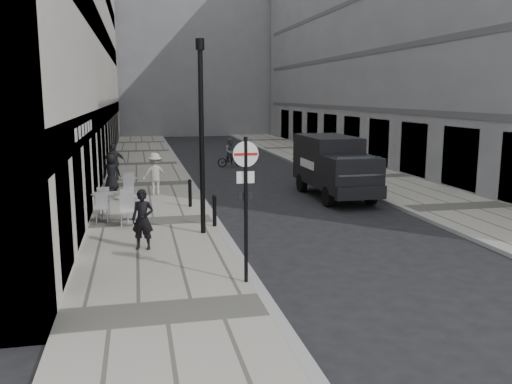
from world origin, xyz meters
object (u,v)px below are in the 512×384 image
at_px(sign_post, 246,190).
at_px(lamppost, 201,128).
at_px(cyclist, 231,156).
at_px(walking_man, 143,220).
at_px(panel_van, 333,164).

relative_size(sign_post, lamppost, 0.57).
bearing_deg(lamppost, cyclist, 77.23).
distance_m(walking_man, sign_post, 3.95).
xyz_separation_m(walking_man, lamppost, (1.75, 1.37, 2.30)).
height_order(sign_post, cyclist, sign_post).
relative_size(walking_man, sign_post, 0.51).
distance_m(sign_post, cyclist, 20.19).
xyz_separation_m(walking_man, cyclist, (5.25, 16.81, -0.26)).
bearing_deg(panel_van, walking_man, -140.13).
distance_m(walking_man, panel_van, 10.11).
distance_m(sign_post, panel_van, 11.13).
relative_size(lamppost, panel_van, 1.06).
distance_m(lamppost, cyclist, 16.04).
height_order(panel_van, cyclist, panel_van).
height_order(sign_post, lamppost, lamppost).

